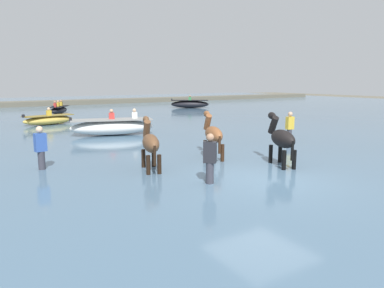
{
  "coord_description": "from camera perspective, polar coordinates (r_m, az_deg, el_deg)",
  "views": [
    {
      "loc": [
        -6.69,
        -6.96,
        2.94
      ],
      "look_at": [
        -0.28,
        3.12,
        0.83
      ],
      "focal_mm": 33.79,
      "sensor_mm": 36.0,
      "label": 1
    }
  ],
  "objects": [
    {
      "name": "horse_lead_chestnut",
      "position": [
        12.15,
        3.33,
        1.36
      ],
      "size": [
        0.85,
        1.73,
        1.89
      ],
      "color": "brown",
      "rests_on": "ground"
    },
    {
      "name": "boat_near_starboard",
      "position": [
        34.94,
        -0.34,
        6.33
      ],
      "size": [
        3.73,
        3.08,
        1.22
      ],
      "color": "black",
      "rests_on": "water_surface"
    },
    {
      "name": "person_onlooker_left",
      "position": [
        16.03,
        15.14,
        2.22
      ],
      "size": [
        0.34,
        0.24,
        1.63
      ],
      "color": "#383842",
      "rests_on": "ground"
    },
    {
      "name": "boat_mid_channel",
      "position": [
        30.69,
        -20.29,
        5.08
      ],
      "size": [
        2.26,
        3.0,
        1.06
      ],
      "color": "black",
      "rests_on": "water_surface"
    },
    {
      "name": "person_wading_mid",
      "position": [
        9.2,
        2.84,
        -3.03
      ],
      "size": [
        0.37,
        0.37,
        1.63
      ],
      "color": "#383842",
      "rests_on": "ground"
    },
    {
      "name": "ground_plane",
      "position": [
        10.09,
        11.01,
        -7.13
      ],
      "size": [
        120.0,
        120.0,
        0.0
      ],
      "primitive_type": "plane",
      "color": "#666051"
    },
    {
      "name": "horse_flank_black",
      "position": [
        11.43,
        13.96,
        0.64
      ],
      "size": [
        0.92,
        1.75,
        1.93
      ],
      "color": "black",
      "rests_on": "ground"
    },
    {
      "name": "water_surface",
      "position": [
        18.44,
        -10.79,
        1.17
      ],
      "size": [
        90.0,
        90.0,
        0.33
      ],
      "primitive_type": "cube",
      "color": "slate",
      "rests_on": "ground"
    },
    {
      "name": "far_shoreline",
      "position": [
        41.28,
        -23.17,
        5.68
      ],
      "size": [
        80.0,
        2.4,
        0.82
      ],
      "primitive_type": "cube",
      "color": "#605B4C",
      "rests_on": "ground"
    },
    {
      "name": "horse_trailing_bay",
      "position": [
        10.61,
        -6.59,
        -0.05
      ],
      "size": [
        0.8,
        1.71,
        1.86
      ],
      "color": "brown",
      "rests_on": "ground"
    },
    {
      "name": "boat_distant_west",
      "position": [
        23.26,
        -21.71,
        3.56
      ],
      "size": [
        3.12,
        1.56,
        1.04
      ],
      "color": "gold",
      "rests_on": "water_surface"
    },
    {
      "name": "boat_distant_east",
      "position": [
        17.88,
        -12.47,
        2.64
      ],
      "size": [
        4.17,
        2.36,
        1.25
      ],
      "color": "silver",
      "rests_on": "water_surface"
    },
    {
      "name": "person_wading_close",
      "position": [
        11.53,
        -22.74,
        -1.14
      ],
      "size": [
        0.35,
        0.26,
        1.63
      ],
      "color": "#383842",
      "rests_on": "ground"
    }
  ]
}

